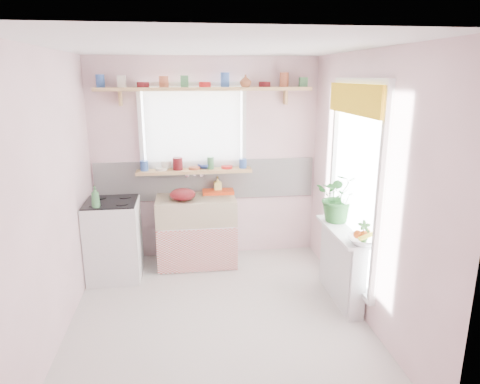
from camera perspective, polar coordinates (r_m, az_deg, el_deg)
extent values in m
plane|color=beige|center=(4.33, -2.97, -16.39)|extent=(3.20, 3.20, 0.00)
plane|color=white|center=(3.69, -3.53, 18.81)|extent=(3.20, 3.20, 0.00)
plane|color=#FED5DB|center=(5.38, -4.56, 4.28)|extent=(2.80, 0.00, 2.80)
plane|color=#FED5DB|center=(2.33, -0.08, -10.71)|extent=(2.80, 0.00, 2.80)
plane|color=#FED5DB|center=(3.98, -23.77, -0.92)|extent=(0.00, 3.20, 3.20)
plane|color=#FED5DB|center=(4.17, 16.35, 0.46)|extent=(0.00, 3.20, 3.20)
cube|color=white|center=(5.42, -4.50, 1.66)|extent=(2.74, 0.03, 0.50)
cube|color=#C37E88|center=(5.47, -4.45, -0.39)|extent=(2.74, 0.02, 0.12)
cube|color=white|center=(5.31, -6.29, 8.46)|extent=(1.20, 0.01, 1.00)
cube|color=white|center=(5.24, -6.27, 8.38)|extent=(1.15, 0.02, 0.95)
cube|color=white|center=(4.34, 15.24, 1.13)|extent=(0.01, 1.10, 1.90)
cube|color=yellow|center=(4.19, 14.93, 11.89)|extent=(0.03, 1.20, 0.28)
cube|color=white|center=(5.36, -5.77, -6.66)|extent=(0.85, 0.55, 0.55)
cube|color=#CF483D|center=(5.10, -5.66, -7.83)|extent=(0.95, 0.02, 0.53)
cube|color=#C3B68F|center=(5.22, -5.90, -2.33)|extent=(0.95, 0.55, 0.30)
cylinder|color=silver|center=(5.36, -6.10, 2.56)|extent=(0.03, 0.22, 0.03)
cube|color=white|center=(5.13, -16.45, -6.17)|extent=(0.58, 0.58, 0.90)
cube|color=black|center=(4.99, -16.84, -1.29)|extent=(0.56, 0.56, 0.02)
cylinder|color=black|center=(4.88, -18.72, -1.64)|extent=(0.14, 0.14, 0.01)
cylinder|color=black|center=(4.83, -15.46, -1.54)|extent=(0.14, 0.14, 0.01)
cylinder|color=black|center=(5.14, -18.15, -0.74)|extent=(0.14, 0.14, 0.01)
cylinder|color=black|center=(5.10, -15.06, -0.64)|extent=(0.14, 0.14, 0.01)
cube|color=white|center=(4.59, 13.37, -9.55)|extent=(0.15, 0.90, 0.75)
cube|color=white|center=(4.44, 13.31, -5.06)|extent=(0.22, 0.95, 0.03)
cube|color=tan|center=(5.28, -6.09, 2.82)|extent=(1.40, 0.22, 0.04)
cube|color=tan|center=(5.16, -4.69, 13.55)|extent=(2.52, 0.24, 0.04)
cylinder|color=#3359A5|center=(5.23, -18.13, 13.77)|extent=(0.11, 0.11, 0.12)
cylinder|color=silver|center=(5.19, -15.49, 13.96)|extent=(0.11, 0.11, 0.12)
cylinder|color=#590F14|center=(5.17, -12.80, 13.79)|extent=(0.11, 0.11, 0.06)
cylinder|color=#A55133|center=(5.15, -10.13, 14.26)|extent=(0.11, 0.11, 0.12)
cylinder|color=#3F7F4C|center=(5.15, -7.42, 14.36)|extent=(0.11, 0.11, 0.12)
cylinder|color=red|center=(5.15, -4.70, 14.10)|extent=(0.11, 0.11, 0.06)
cylinder|color=#3359A5|center=(5.17, -2.01, 14.48)|extent=(0.11, 0.11, 0.12)
cylinder|color=silver|center=(5.20, 0.66, 14.49)|extent=(0.11, 0.11, 0.12)
cylinder|color=#590F14|center=(5.24, 3.30, 14.14)|extent=(0.11, 0.11, 0.06)
cylinder|color=#A55133|center=(5.29, 5.89, 14.43)|extent=(0.11, 0.11, 0.12)
cylinder|color=#3F7F4C|center=(5.35, 8.43, 14.35)|extent=(0.11, 0.11, 0.12)
cylinder|color=#3359A5|center=(5.28, -12.86, 3.42)|extent=(0.11, 0.11, 0.12)
cylinder|color=silver|center=(5.27, -10.62, 3.50)|extent=(0.11, 0.11, 0.12)
cylinder|color=#590F14|center=(5.27, -8.36, 3.27)|extent=(0.11, 0.11, 0.06)
cylinder|color=#A55133|center=(5.26, -6.12, 3.67)|extent=(0.11, 0.11, 0.12)
cylinder|color=#3F7F4C|center=(5.27, -3.87, 3.74)|extent=(0.11, 0.11, 0.12)
cylinder|color=red|center=(5.29, -1.63, 3.49)|extent=(0.11, 0.11, 0.06)
cylinder|color=#3359A5|center=(5.31, 0.59, 3.86)|extent=(0.11, 0.11, 0.12)
cube|color=#ED4415|center=(5.38, -2.96, 0.14)|extent=(0.39, 0.30, 0.04)
ellipsoid|color=#5B0F14|center=(5.07, -7.67, -0.34)|extent=(0.39, 0.39, 0.14)
imported|color=#276228|center=(4.60, 13.12, -0.63)|extent=(0.59, 0.55, 0.54)
imported|color=white|center=(4.10, 16.10, -6.26)|extent=(0.34, 0.34, 0.07)
imported|color=#2C5B24|center=(4.07, 16.19, -5.22)|extent=(0.13, 0.10, 0.23)
imported|color=#F5E06D|center=(5.36, -2.99, 0.98)|extent=(0.10, 0.10, 0.20)
imported|color=beige|center=(5.33, -9.78, 3.57)|extent=(0.13, 0.13, 0.10)
imported|color=#3450A9|center=(5.33, -4.69, 3.52)|extent=(0.22, 0.22, 0.06)
imported|color=#99512F|center=(5.14, 0.74, 14.60)|extent=(0.17, 0.17, 0.14)
imported|color=#408149|center=(4.77, -18.73, -0.64)|extent=(0.09, 0.09, 0.23)
sphere|color=#DD5312|center=(4.08, 16.16, -5.51)|extent=(0.08, 0.08, 0.08)
sphere|color=#DD5312|center=(4.13, 16.77, -5.30)|extent=(0.08, 0.08, 0.08)
sphere|color=#DD5312|center=(4.07, 15.41, -5.46)|extent=(0.08, 0.08, 0.08)
cylinder|color=gold|center=(4.04, 16.72, -5.60)|extent=(0.18, 0.04, 0.10)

